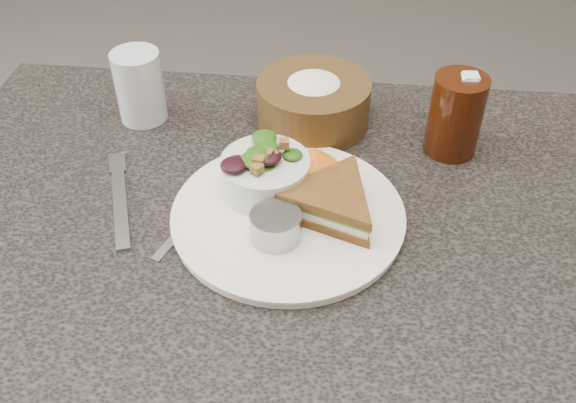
% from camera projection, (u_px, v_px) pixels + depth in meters
% --- Properties ---
extents(dining_table, '(1.00, 0.70, 0.75)m').
position_uv_depth(dining_table, '(289.00, 391.00, 1.04)').
color(dining_table, black).
rests_on(dining_table, floor).
extents(dinner_plate, '(0.29, 0.29, 0.01)m').
position_uv_depth(dinner_plate, '(288.00, 216.00, 0.80)').
color(dinner_plate, silver).
rests_on(dinner_plate, dining_table).
extents(sandwich, '(0.19, 0.19, 0.04)m').
position_uv_depth(sandwich, '(331.00, 202.00, 0.78)').
color(sandwich, '#553C17').
rests_on(sandwich, dinner_plate).
extents(salad_bowl, '(0.15, 0.15, 0.07)m').
position_uv_depth(salad_bowl, '(265.00, 170.00, 0.81)').
color(salad_bowl, silver).
rests_on(salad_bowl, dinner_plate).
extents(dressing_ramekin, '(0.07, 0.07, 0.04)m').
position_uv_depth(dressing_ramekin, '(276.00, 226.00, 0.75)').
color(dressing_ramekin, gray).
rests_on(dressing_ramekin, dinner_plate).
extents(orange_wedge, '(0.10, 0.10, 0.03)m').
position_uv_depth(orange_wedge, '(313.00, 157.00, 0.85)').
color(orange_wedge, orange).
rests_on(orange_wedge, dinner_plate).
extents(fork, '(0.07, 0.17, 0.00)m').
position_uv_depth(fork, '(120.00, 203.00, 0.82)').
color(fork, '#9B9FA6').
rests_on(fork, dining_table).
extents(knife, '(0.07, 0.16, 0.00)m').
position_uv_depth(knife, '(194.00, 216.00, 0.81)').
color(knife, '#A2A5AE').
rests_on(knife, dining_table).
extents(bread_basket, '(0.21, 0.21, 0.09)m').
position_uv_depth(bread_basket, '(313.00, 96.00, 0.93)').
color(bread_basket, '#4C3518').
rests_on(bread_basket, dining_table).
extents(cola_glass, '(0.09, 0.09, 0.13)m').
position_uv_depth(cola_glass, '(456.00, 112.00, 0.87)').
color(cola_glass, black).
rests_on(cola_glass, dining_table).
extents(water_glass, '(0.07, 0.07, 0.11)m').
position_uv_depth(water_glass, '(139.00, 86.00, 0.94)').
color(water_glass, '#AFB9BF').
rests_on(water_glass, dining_table).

